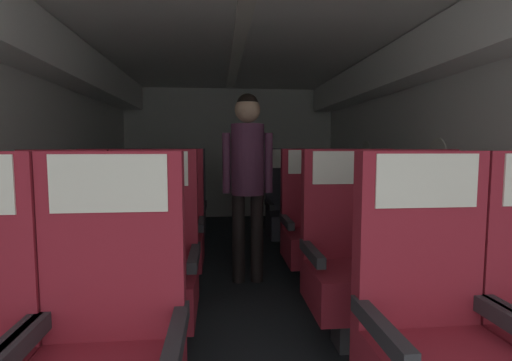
{
  "coord_description": "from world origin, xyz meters",
  "views": [
    {
      "loc": [
        -0.19,
        0.08,
        1.17
      ],
      "look_at": [
        0.14,
        3.46,
        0.87
      ],
      "focal_mm": 26.21,
      "sensor_mm": 36.0,
      "label": 1
    }
  ],
  "objects": [
    {
      "name": "fuselage_shell",
      "position": [
        0.0,
        3.44,
        1.58
      ],
      "size": [
        3.58,
        6.38,
        2.19
      ],
      "color": "silver",
      "rests_on": "ground"
    },
    {
      "name": "seat_b_right_window",
      "position": [
        0.57,
        2.18,
        0.49
      ],
      "size": [
        0.52,
        0.5,
        1.16
      ],
      "color": "#38383D",
      "rests_on": "ground"
    },
    {
      "name": "seat_a_right_window",
      "position": [
        0.57,
        1.28,
        0.49
      ],
      "size": [
        0.52,
        0.5,
        1.16
      ],
      "color": "#38383D",
      "rests_on": "ground"
    },
    {
      "name": "seat_b_left_aisle",
      "position": [
        -0.57,
        2.17,
        0.49
      ],
      "size": [
        0.52,
        0.5,
        1.16
      ],
      "color": "#38383D",
      "rests_on": "ground"
    },
    {
      "name": "seat_d_right_window",
      "position": [
        0.57,
        3.97,
        0.49
      ],
      "size": [
        0.52,
        0.5,
        1.16
      ],
      "color": "#38383D",
      "rests_on": "ground"
    },
    {
      "name": "flight_attendant",
      "position": [
        0.05,
        3.25,
        1.0
      ],
      "size": [
        0.43,
        0.28,
        1.62
      ],
      "rotation": [
        0.0,
        0.0,
        0.06
      ],
      "color": "black",
      "rests_on": "ground"
    },
    {
      "name": "seat_c_left_window",
      "position": [
        -1.07,
        3.07,
        0.49
      ],
      "size": [
        0.52,
        0.5,
        1.16
      ],
      "color": "#38383D",
      "rests_on": "ground"
    },
    {
      "name": "seat_b_left_window",
      "position": [
        -1.07,
        2.17,
        0.49
      ],
      "size": [
        0.52,
        0.5,
        1.16
      ],
      "color": "#38383D",
      "rests_on": "ground"
    },
    {
      "name": "seat_d_right_aisle",
      "position": [
        1.07,
        3.95,
        0.49
      ],
      "size": [
        0.52,
        0.5,
        1.16
      ],
      "color": "#38383D",
      "rests_on": "ground"
    },
    {
      "name": "seat_c_right_aisle",
      "position": [
        1.06,
        3.07,
        0.49
      ],
      "size": [
        0.52,
        0.5,
        1.16
      ],
      "color": "#38383D",
      "rests_on": "ground"
    },
    {
      "name": "seat_d_left_window",
      "position": [
        -1.07,
        3.95,
        0.49
      ],
      "size": [
        0.52,
        0.5,
        1.16
      ],
      "color": "#38383D",
      "rests_on": "ground"
    },
    {
      "name": "seat_d_left_aisle",
      "position": [
        -0.58,
        3.95,
        0.49
      ],
      "size": [
        0.52,
        0.5,
        1.16
      ],
      "color": "#38383D",
      "rests_on": "ground"
    },
    {
      "name": "seat_c_right_window",
      "position": [
        0.59,
        3.07,
        0.49
      ],
      "size": [
        0.52,
        0.5,
        1.16
      ],
      "color": "#38383D",
      "rests_on": "ground"
    },
    {
      "name": "seat_b_right_aisle",
      "position": [
        1.06,
        2.18,
        0.49
      ],
      "size": [
        0.52,
        0.5,
        1.16
      ],
      "color": "#38383D",
      "rests_on": "ground"
    },
    {
      "name": "ground",
      "position": [
        0.0,
        3.17,
        -0.01
      ],
      "size": [
        3.7,
        6.73,
        0.02
      ],
      "primitive_type": "cube",
      "color": "#23282D"
    },
    {
      "name": "seat_a_left_aisle",
      "position": [
        -0.57,
        1.3,
        0.49
      ],
      "size": [
        0.52,
        0.5,
        1.16
      ],
      "color": "#38383D",
      "rests_on": "ground"
    },
    {
      "name": "seat_c_left_aisle",
      "position": [
        -0.57,
        3.07,
        0.49
      ],
      "size": [
        0.52,
        0.5,
        1.16
      ],
      "color": "#38383D",
      "rests_on": "ground"
    }
  ]
}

